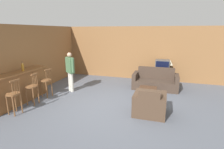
{
  "coord_description": "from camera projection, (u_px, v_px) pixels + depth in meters",
  "views": [
    {
      "loc": [
        1.71,
        -5.0,
        2.39
      ],
      "look_at": [
        -0.1,
        0.84,
        0.85
      ],
      "focal_mm": 28.0,
      "sensor_mm": 36.0,
      "label": 1
    }
  ],
  "objects": [
    {
      "name": "bar_chair_far",
      "position": [
        47.0,
        82.0,
        6.4
      ],
      "size": [
        0.43,
        0.43,
        1.06
      ],
      "color": "brown",
      "rests_on": "ground_plane"
    },
    {
      "name": "wall_left",
      "position": [
        45.0,
        57.0,
        7.56
      ],
      "size": [
        0.08,
        8.64,
        2.6
      ],
      "color": "olive",
      "rests_on": "ground_plane"
    },
    {
      "name": "coffee_table",
      "position": [
        147.0,
        91.0,
        6.24
      ],
      "size": [
        0.63,
        0.87,
        0.36
      ],
      "color": "#472D1E",
      "rests_on": "ground_plane"
    },
    {
      "name": "bar_counter",
      "position": [
        19.0,
        87.0,
        5.89
      ],
      "size": [
        0.55,
        2.38,
        1.06
      ],
      "color": "brown",
      "rests_on": "ground_plane"
    },
    {
      "name": "table_lamp",
      "position": [
        170.0,
        63.0,
        7.94
      ],
      "size": [
        0.26,
        0.26,
        0.51
      ],
      "color": "brown",
      "rests_on": "tv_unit"
    },
    {
      "name": "couch_far",
      "position": [
        155.0,
        82.0,
        7.38
      ],
      "size": [
        1.84,
        0.89,
        0.86
      ],
      "color": "#423328",
      "rests_on": "ground_plane"
    },
    {
      "name": "bar_chair_near",
      "position": [
        14.0,
        96.0,
        5.04
      ],
      "size": [
        0.41,
        0.41,
        1.06
      ],
      "color": "brown",
      "rests_on": "ground_plane"
    },
    {
      "name": "ground_plane",
      "position": [
        107.0,
        106.0,
        5.71
      ],
      "size": [
        24.0,
        24.0,
        0.0
      ],
      "primitive_type": "plane",
      "color": "#565B66"
    },
    {
      "name": "tv_unit",
      "position": [
        162.0,
        77.0,
        8.19
      ],
      "size": [
        0.97,
        0.54,
        0.59
      ],
      "color": "black",
      "rests_on": "ground_plane"
    },
    {
      "name": "bar_chair_mid",
      "position": [
        32.0,
        89.0,
        5.72
      ],
      "size": [
        0.39,
        0.39,
        1.06
      ],
      "color": "brown",
      "rests_on": "ground_plane"
    },
    {
      "name": "armchair_near",
      "position": [
        149.0,
        105.0,
        5.06
      ],
      "size": [
        0.91,
        0.84,
        0.83
      ],
      "color": "#4C3828",
      "rests_on": "ground_plane"
    },
    {
      "name": "tv",
      "position": [
        162.0,
        65.0,
        8.06
      ],
      "size": [
        0.63,
        0.48,
        0.51
      ],
      "color": "#4C4C4C",
      "rests_on": "tv_unit"
    },
    {
      "name": "bottle",
      "position": [
        23.0,
        67.0,
        5.94
      ],
      "size": [
        0.08,
        0.08,
        0.31
      ],
      "color": "#B27A23",
      "rests_on": "bar_counter"
    },
    {
      "name": "person_by_window",
      "position": [
        70.0,
        70.0,
        6.9
      ],
      "size": [
        0.48,
        0.38,
        1.57
      ],
      "color": "silver",
      "rests_on": "ground_plane"
    },
    {
      "name": "wall_back",
      "position": [
        130.0,
        53.0,
        8.76
      ],
      "size": [
        9.4,
        0.08,
        2.6
      ],
      "color": "olive",
      "rests_on": "ground_plane"
    }
  ]
}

